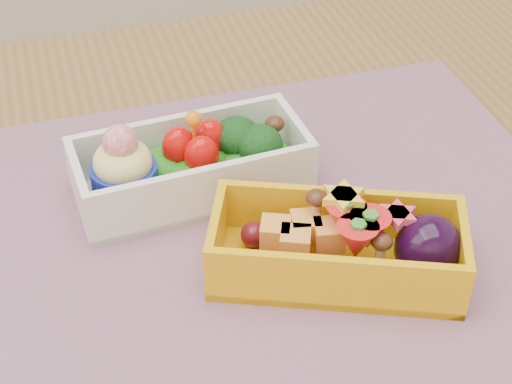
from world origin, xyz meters
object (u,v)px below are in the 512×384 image
object	(u,v)px
table	(216,366)
bento_white	(190,165)
bento_yellow	(343,246)
placemat	(248,237)

from	to	relation	value
table	bento_white	xyz separation A→B (m)	(0.01, 0.10, 0.13)
bento_white	bento_yellow	size ratio (longest dim) A/B	0.98
table	bento_yellow	bearing A→B (deg)	-14.35
placemat	table	bearing A→B (deg)	-138.33
table	bento_white	world-z (taller)	bento_white
table	placemat	xyz separation A→B (m)	(0.04, 0.03, 0.10)
table	bento_yellow	distance (m)	0.16
table	bento_yellow	size ratio (longest dim) A/B	6.19
table	bento_white	size ratio (longest dim) A/B	6.34
table	placemat	world-z (taller)	placemat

